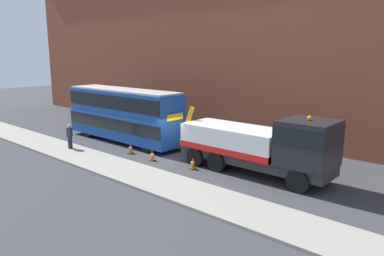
{
  "coord_description": "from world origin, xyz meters",
  "views": [
    {
      "loc": [
        15.94,
        -16.59,
        6.64
      ],
      "look_at": [
        0.74,
        0.52,
        2.0
      ],
      "focal_mm": 34.11,
      "sensor_mm": 36.0,
      "label": 1
    }
  ],
  "objects": [
    {
      "name": "traffic_cone_midway",
      "position": [
        -0.74,
        -1.61,
        0.34
      ],
      "size": [
        0.36,
        0.36,
        0.72
      ],
      "color": "orange",
      "rests_on": "ground_plane"
    },
    {
      "name": "ground_plane",
      "position": [
        0.0,
        0.0,
        0.0
      ],
      "size": [
        120.0,
        120.0,
        0.0
      ],
      "primitive_type": "plane",
      "color": "#38383D"
    },
    {
      "name": "pedestrian_onlooker",
      "position": [
        -6.96,
        -3.7,
        0.99
      ],
      "size": [
        0.43,
        0.48,
        1.71
      ],
      "rotation": [
        0.0,
        0.0,
        0.54
      ],
      "color": "#232333",
      "rests_on": "near_kerb"
    },
    {
      "name": "near_kerb",
      "position": [
        0.0,
        -4.2,
        0.07
      ],
      "size": [
        60.0,
        2.8,
        0.15
      ],
      "primitive_type": "cube",
      "color": "gray",
      "rests_on": "ground_plane"
    },
    {
      "name": "recovery_tow_truck",
      "position": [
        5.8,
        0.52,
        1.76
      ],
      "size": [
        10.15,
        2.68,
        3.67
      ],
      "rotation": [
        0.0,
        0.0,
        0.0
      ],
      "color": "#2D2D2D",
      "rests_on": "ground_plane"
    },
    {
      "name": "double_decker_bus",
      "position": [
        -6.31,
        0.52,
        2.23
      ],
      "size": [
        11.06,
        2.6,
        4.06
      ],
      "rotation": [
        0.0,
        0.0,
        0.0
      ],
      "color": "#19479E",
      "rests_on": "ground_plane"
    },
    {
      "name": "building_facade",
      "position": [
        0.0,
        7.75,
        8.07
      ],
      "size": [
        60.0,
        1.5,
        16.0
      ],
      "color": "brown",
      "rests_on": "ground_plane"
    },
    {
      "name": "traffic_cone_near_bus",
      "position": [
        -3.12,
        -1.44,
        0.34
      ],
      "size": [
        0.36,
        0.36,
        0.72
      ],
      "color": "orange",
      "rests_on": "ground_plane"
    },
    {
      "name": "traffic_cone_near_truck",
      "position": [
        2.32,
        -1.2,
        0.34
      ],
      "size": [
        0.36,
        0.36,
        0.72
      ],
      "color": "orange",
      "rests_on": "ground_plane"
    }
  ]
}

